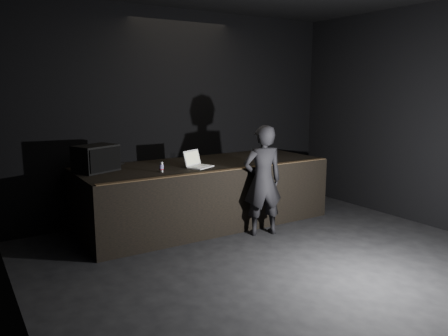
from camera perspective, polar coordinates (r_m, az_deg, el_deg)
The scene contains 11 objects.
ground at distance 5.25m, azimuth 12.86°, elevation -14.58°, with size 7.00×7.00×0.00m, color black.
room_walls at distance 4.77m, azimuth 13.84°, elevation 8.06°, with size 6.10×7.10×3.52m.
stage_riser at distance 7.15m, azimuth -2.63°, elevation -3.31°, with size 4.00×1.50×1.00m, color black.
riser_lip at distance 6.45m, azimuth 0.46°, elevation -0.21°, with size 3.92×0.10×0.01m, color brown.
stage_monitor at distance 6.57m, azimuth -16.34°, elevation 1.22°, with size 0.69×0.60×0.38m.
cable at distance 6.83m, azimuth -15.62°, elevation 0.03°, with size 0.02×0.02×0.90m, color black.
laptop at distance 6.70m, azimuth -3.57°, elevation 0.69°, with size 0.47×0.45×0.25m.
beer_can at distance 6.35m, azimuth -8.17°, elevation 0.12°, with size 0.06×0.06×0.15m.
plastic_cup at distance 7.23m, azimuth -4.25°, elevation 1.27°, with size 0.08×0.08×0.10m, color white.
wii_remote at distance 7.12m, azimuth 6.26°, elevation 0.81°, with size 0.04×0.15×0.03m, color white.
person at distance 6.56m, azimuth 5.07°, elevation -1.63°, with size 0.61×0.40×1.66m, color black.
Camera 1 is at (-3.43, -3.31, 2.19)m, focal length 35.00 mm.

